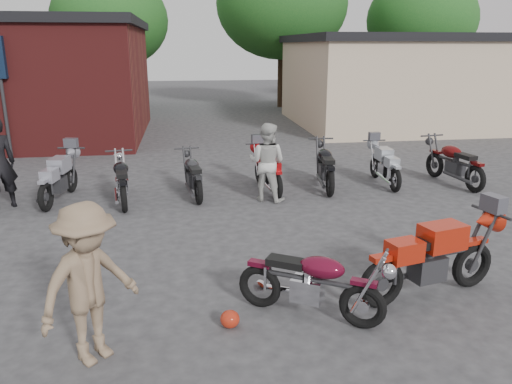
{
  "coord_description": "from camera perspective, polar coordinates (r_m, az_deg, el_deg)",
  "views": [
    {
      "loc": [
        -1.42,
        -5.94,
        3.32
      ],
      "look_at": [
        -0.25,
        2.22,
        0.9
      ],
      "focal_mm": 35.0,
      "sensor_mm": 36.0,
      "label": 1
    }
  ],
  "objects": [
    {
      "name": "ground",
      "position": [
        6.96,
        4.73,
        -12.23
      ],
      "size": [
        90.0,
        90.0,
        0.0
      ],
      "primitive_type": "plane",
      "color": "#313134"
    },
    {
      "name": "stucco_building",
      "position": [
        23.23,
        17.49,
        11.76
      ],
      "size": [
        10.0,
        8.0,
        3.5
      ],
      "primitive_type": "cube",
      "color": "tan",
      "rests_on": "ground"
    },
    {
      "name": "tree_1",
      "position": [
        28.17,
        -16.19,
        16.53
      ],
      "size": [
        5.92,
        5.92,
        7.4
      ],
      "primitive_type": null,
      "color": "#114318",
      "rests_on": "ground"
    },
    {
      "name": "tree_2",
      "position": [
        28.48,
        2.93,
        18.53
      ],
      "size": [
        7.04,
        7.04,
        8.8
      ],
      "primitive_type": null,
      "color": "#114318",
      "rests_on": "ground"
    },
    {
      "name": "tree_3",
      "position": [
        31.0,
        18.22,
        16.49
      ],
      "size": [
        6.08,
        6.08,
        7.6
      ],
      "primitive_type": null,
      "color": "#114318",
      "rests_on": "ground"
    },
    {
      "name": "vintage_motorcycle",
      "position": [
        6.33,
        6.5,
        -9.83
      ],
      "size": [
        1.91,
        1.48,
        1.08
      ],
      "primitive_type": null,
      "rotation": [
        0.0,
        0.0,
        -0.54
      ],
      "color": "#560A1F",
      "rests_on": "ground"
    },
    {
      "name": "sportbike",
      "position": [
        7.19,
        19.58,
        -6.75
      ],
      "size": [
        2.24,
        1.21,
        1.24
      ],
      "primitive_type": null,
      "rotation": [
        0.0,
        0.0,
        0.25
      ],
      "color": "red",
      "rests_on": "ground"
    },
    {
      "name": "helmet",
      "position": [
        6.3,
        -3.0,
        -14.3
      ],
      "size": [
        0.27,
        0.27,
        0.22
      ],
      "primitive_type": "ellipsoid",
      "rotation": [
        0.0,
        0.0,
        -0.15
      ],
      "color": "#A82512",
      "rests_on": "ground"
    },
    {
      "name": "person_light",
      "position": [
        10.96,
        1.26,
        3.41
      ],
      "size": [
        1.06,
        0.99,
        1.73
      ],
      "primitive_type": "imported",
      "rotation": [
        0.0,
        0.0,
        2.63
      ],
      "color": "beige",
      "rests_on": "ground"
    },
    {
      "name": "person_tan",
      "position": [
        5.64,
        -18.56,
        -9.96
      ],
      "size": [
        1.31,
        1.29,
        1.8
      ],
      "primitive_type": "imported",
      "rotation": [
        0.0,
        0.0,
        0.75
      ],
      "color": "#836B51",
      "rests_on": "ground"
    },
    {
      "name": "row_bike_1",
      "position": [
        11.81,
        -21.63,
        1.75
      ],
      "size": [
        0.94,
        2.05,
        1.15
      ],
      "primitive_type": null,
      "rotation": [
        0.0,
        0.0,
        1.42
      ],
      "color": "#9494A2",
      "rests_on": "ground"
    },
    {
      "name": "row_bike_2",
      "position": [
        11.28,
        -15.1,
        1.6
      ],
      "size": [
        0.9,
        1.99,
        1.11
      ],
      "primitive_type": null,
      "rotation": [
        0.0,
        0.0,
        1.72
      ],
      "color": "black",
      "rests_on": "ground"
    },
    {
      "name": "row_bike_3",
      "position": [
        11.47,
        -7.23,
        2.18
      ],
      "size": [
        0.86,
        1.91,
        1.07
      ],
      "primitive_type": null,
      "rotation": [
        0.0,
        0.0,
        1.71
      ],
      "color": "#272729",
      "rests_on": "ground"
    },
    {
      "name": "row_bike_4",
      "position": [
        11.78,
        1.33,
        2.77
      ],
      "size": [
        0.87,
        1.98,
        1.11
      ],
      "primitive_type": null,
      "rotation": [
        0.0,
        0.0,
        1.7
      ],
      "color": "#A30D11",
      "rests_on": "ground"
    },
    {
      "name": "row_bike_5",
      "position": [
        12.14,
        7.92,
        3.21
      ],
      "size": [
        0.92,
        2.1,
        1.18
      ],
      "primitive_type": null,
      "rotation": [
        0.0,
        0.0,
        1.45
      ],
      "color": "black",
      "rests_on": "ground"
    },
    {
      "name": "row_bike_6",
      "position": [
        12.73,
        14.51,
        3.22
      ],
      "size": [
        0.66,
        1.87,
        1.08
      ],
      "primitive_type": null,
      "rotation": [
        0.0,
        0.0,
        1.55
      ],
      "color": "#9CA1AA",
      "rests_on": "ground"
    },
    {
      "name": "row_bike_7",
      "position": [
        13.27,
        21.67,
        3.38
      ],
      "size": [
        1.01,
        2.16,
        1.21
      ],
      "primitive_type": null,
      "rotation": [
        0.0,
        0.0,
        1.73
      ],
      "color": "#540A0B",
      "rests_on": "ground"
    }
  ]
}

